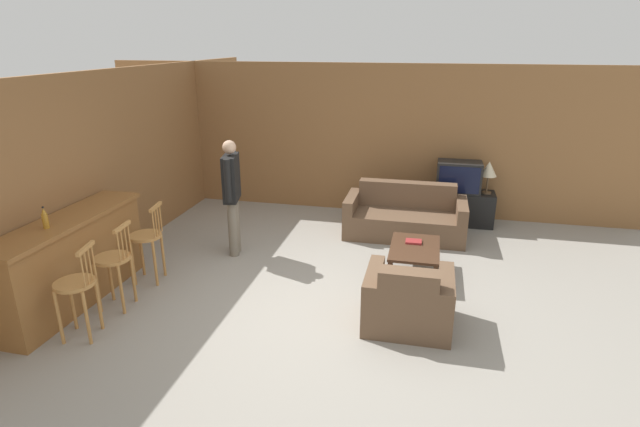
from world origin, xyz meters
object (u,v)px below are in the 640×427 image
object	(u,v)px
bar_chair_far	(147,241)
armchair_near	(408,302)
bar_chair_mid	(114,264)
couch_far	(405,218)
coffee_table	(415,251)
tv	(459,177)
tv_unit	(456,207)
bottle	(45,218)
person_by_window	(232,192)
book_on_table	(414,242)
bar_chair_near	(77,289)
table_lamp	(489,170)

from	to	relation	value
bar_chair_far	armchair_near	distance (m)	3.35
bar_chair_mid	couch_far	size ratio (longest dim) A/B	0.55
coffee_table	tv	world-z (taller)	tv
bar_chair_mid	tv_unit	size ratio (longest dim) A/B	0.84
armchair_near	bottle	world-z (taller)	bottle
tv_unit	tv	distance (m)	0.54
bar_chair_mid	tv	xyz separation A→B (m)	(3.91, 3.79, 0.26)
coffee_table	person_by_window	bearing A→B (deg)	176.89
book_on_table	tv_unit	bearing A→B (deg)	72.94
armchair_near	tv	distance (m)	3.55
tv_unit	bottle	world-z (taller)	bottle
coffee_table	bar_chair_near	bearing A→B (deg)	-145.83
tv	bottle	xyz separation A→B (m)	(-4.46, -4.08, 0.35)
bar_chair_far	tv	xyz separation A→B (m)	(3.91, 3.08, 0.26)
bar_chair_mid	book_on_table	world-z (taller)	bar_chair_mid
bar_chair_far	armchair_near	world-z (taller)	bar_chair_far
tv	book_on_table	world-z (taller)	tv
table_lamp	person_by_window	world-z (taller)	person_by_window
bar_chair_near	tv_unit	bearing A→B (deg)	48.47
bar_chair_near	armchair_near	xyz separation A→B (m)	(3.31, 0.96, -0.26)
armchair_near	tv_unit	bearing A→B (deg)	80.14
bar_chair_far	tv_unit	size ratio (longest dim) A/B	0.84
tv_unit	tv	world-z (taller)	tv
bottle	person_by_window	distance (m)	2.43
coffee_table	table_lamp	xyz separation A→B (m)	(1.06, 2.17, 0.62)
bar_chair_near	tv	size ratio (longest dim) A/B	1.44
tv_unit	table_lamp	world-z (taller)	table_lamp
bar_chair_mid	coffee_table	distance (m)	3.70
armchair_near	book_on_table	bearing A→B (deg)	90.72
bar_chair_near	bottle	size ratio (longest dim) A/B	4.21
bar_chair_far	person_by_window	bearing A→B (deg)	55.29
book_on_table	person_by_window	world-z (taller)	person_by_window
bar_chair_near	person_by_window	bearing A→B (deg)	72.91
bar_chair_far	bottle	world-z (taller)	bottle
bar_chair_mid	armchair_near	world-z (taller)	bar_chair_mid
tv	bottle	world-z (taller)	bottle
armchair_near	bar_chair_mid	bearing A→B (deg)	-174.31
person_by_window	bar_chair_near	bearing A→B (deg)	-107.09
bar_chair_mid	bottle	distance (m)	0.87
person_by_window	couch_far	bearing A→B (deg)	28.34
bottle	book_on_table	bearing A→B (deg)	28.28
bar_chair_mid	armchair_near	xyz separation A→B (m)	(3.31, 0.33, -0.26)
table_lamp	bottle	bearing A→B (deg)	-140.31
bar_chair_near	couch_far	xyz separation A→B (m)	(3.11, 3.67, -0.27)
bar_chair_mid	bar_chair_near	bearing A→B (deg)	-90.02
bar_chair_mid	tv	bearing A→B (deg)	44.04
tv_unit	tv	bearing A→B (deg)	-90.00
bar_chair_near	book_on_table	xyz separation A→B (m)	(3.30, 2.40, -0.14)
couch_far	tv_unit	distance (m)	1.10
bar_chair_near	book_on_table	bearing A→B (deg)	36.10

